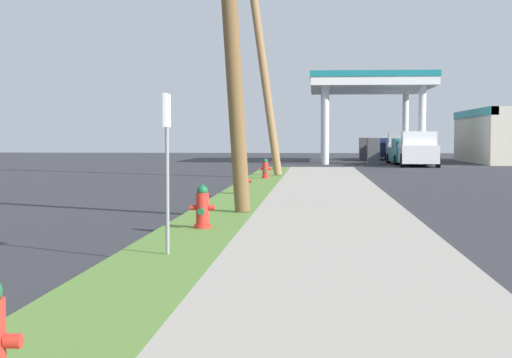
% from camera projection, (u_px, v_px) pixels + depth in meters
% --- Properties ---
extents(fire_hydrant_second, '(0.42, 0.38, 0.74)m').
position_uv_depth(fire_hydrant_second, '(202.00, 209.00, 13.29)').
color(fire_hydrant_second, red).
rests_on(fire_hydrant_second, grass_verge).
extents(fire_hydrant_third, '(0.42, 0.37, 0.74)m').
position_uv_depth(fire_hydrant_third, '(244.00, 182.00, 21.25)').
color(fire_hydrant_third, red).
rests_on(fire_hydrant_third, grass_verge).
extents(fire_hydrant_fourth, '(0.42, 0.37, 0.74)m').
position_uv_depth(fire_hydrant_fourth, '(265.00, 169.00, 29.26)').
color(fire_hydrant_fourth, red).
rests_on(fire_hydrant_fourth, grass_verge).
extents(fire_hydrant_fifth, '(0.42, 0.38, 0.74)m').
position_uv_depth(fire_hydrant_fifth, '(275.00, 162.00, 37.24)').
color(fire_hydrant_fifth, red).
rests_on(fire_hydrant_fifth, grass_verge).
extents(utility_pole_background, '(1.99, 0.50, 8.03)m').
position_uv_depth(utility_pole_background, '(264.00, 73.00, 31.21)').
color(utility_pole_background, '#937047').
rests_on(utility_pole_background, grass_verge).
extents(street_sign_post, '(0.05, 0.36, 2.12)m').
position_uv_depth(street_sign_post, '(167.00, 140.00, 10.25)').
color(street_sign_post, gray).
rests_on(street_sign_post, grass_verge).
extents(gas_station_canopy, '(15.63, 11.89, 5.57)m').
position_uv_depth(gas_station_canopy, '(474.00, 123.00, 50.53)').
color(gas_station_canopy, silver).
rests_on(gas_station_canopy, ground).
extents(car_navy_by_near_pump, '(2.13, 4.58, 1.57)m').
position_uv_depth(car_navy_by_near_pump, '(378.00, 150.00, 57.98)').
color(car_navy_by_near_pump, navy).
rests_on(car_navy_by_near_pump, ground).
extents(car_teal_by_far_pump, '(2.09, 4.57, 1.57)m').
position_uv_depth(car_teal_by_far_pump, '(406.00, 152.00, 47.46)').
color(car_teal_by_far_pump, '#197075').
rests_on(car_teal_by_far_pump, ground).
extents(truck_white_at_forecourt, '(2.34, 5.48, 1.97)m').
position_uv_depth(truck_white_at_forecourt, '(417.00, 150.00, 44.31)').
color(truck_white_at_forecourt, white).
rests_on(truck_white_at_forecourt, ground).
extents(truck_silver_on_apron, '(2.40, 5.50, 1.97)m').
position_uv_depth(truck_silver_on_apron, '(401.00, 148.00, 53.77)').
color(truck_silver_on_apron, '#BCBCC1').
rests_on(truck_silver_on_apron, ground).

